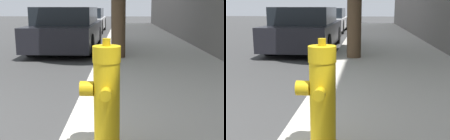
% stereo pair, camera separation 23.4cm
% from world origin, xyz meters
% --- Properties ---
extents(fire_hydrant, '(0.39, 0.40, 0.96)m').
position_xyz_m(fire_hydrant, '(2.36, -0.09, 0.57)').
color(fire_hydrant, '#C39C11').
rests_on(fire_hydrant, sidewalk_slab).
extents(parked_car_near, '(1.84, 4.56, 1.33)m').
position_xyz_m(parked_car_near, '(0.80, 6.69, 0.65)').
color(parked_car_near, black).
rests_on(parked_car_near, ground_plane).
extents(parked_car_mid, '(1.86, 4.22, 1.28)m').
position_xyz_m(parked_car_mid, '(0.63, 13.24, 0.63)').
color(parked_car_mid, silver).
rests_on(parked_car_mid, ground_plane).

